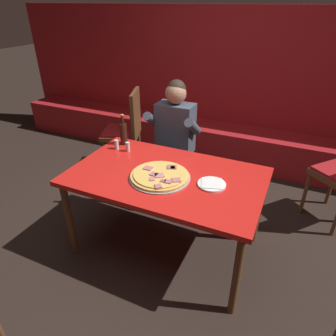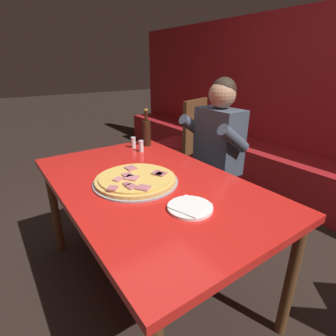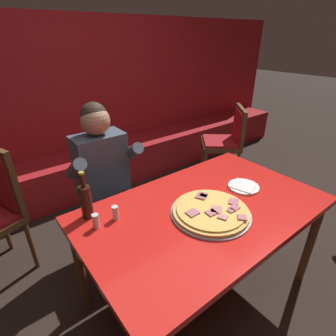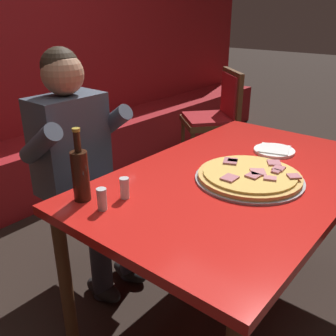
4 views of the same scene
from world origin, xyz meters
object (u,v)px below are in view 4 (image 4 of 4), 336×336
object	(u,v)px
shaker_oregano	(102,200)
dining_chair_near_left	(217,114)
pizza	(250,176)
plate_white_paper	(274,150)
diner_seated_blue_shirt	(82,161)
main_dining_table	(237,189)
shaker_parmesan	(125,189)
beer_bottle	(80,174)

from	to	relation	value
shaker_oregano	dining_chair_near_left	xyz separation A→B (m)	(2.00, 0.77, -0.21)
pizza	shaker_oregano	distance (m)	0.65
plate_white_paper	diner_seated_blue_shirt	bearing A→B (deg)	130.82
plate_white_paper	pizza	bearing A→B (deg)	-170.49
main_dining_table	shaker_parmesan	size ratio (longest dim) A/B	17.60
plate_white_paper	beer_bottle	size ratio (longest dim) A/B	0.72
pizza	shaker_parmesan	xyz separation A→B (m)	(-0.46, 0.30, 0.02)
main_dining_table	plate_white_paper	size ratio (longest dim) A/B	7.21
dining_chair_near_left	diner_seated_blue_shirt	bearing A→B (deg)	-171.93
beer_bottle	diner_seated_blue_shirt	distance (m)	0.54
main_dining_table	diner_seated_blue_shirt	size ratio (longest dim) A/B	1.19
main_dining_table	shaker_parmesan	bearing A→B (deg)	154.44
diner_seated_blue_shirt	plate_white_paper	bearing A→B (deg)	-49.18
main_dining_table	diner_seated_blue_shirt	xyz separation A→B (m)	(-0.29, 0.76, 0.03)
main_dining_table	beer_bottle	size ratio (longest dim) A/B	5.18
shaker_parmesan	diner_seated_blue_shirt	world-z (taller)	diner_seated_blue_shirt
diner_seated_blue_shirt	dining_chair_near_left	distance (m)	1.70
plate_white_paper	shaker_parmesan	xyz separation A→B (m)	(-0.86, 0.23, 0.03)
shaker_parmesan	dining_chair_near_left	world-z (taller)	dining_chair_near_left
pizza	plate_white_paper	bearing A→B (deg)	9.51
shaker_oregano	shaker_parmesan	xyz separation A→B (m)	(0.12, 0.00, 0.00)
main_dining_table	beer_bottle	bearing A→B (deg)	149.68
main_dining_table	plate_white_paper	world-z (taller)	plate_white_paper
plate_white_paper	dining_chair_near_left	xyz separation A→B (m)	(1.02, 1.00, -0.18)
beer_bottle	main_dining_table	bearing A→B (deg)	-30.32
shaker_oregano	shaker_parmesan	distance (m)	0.12
beer_bottle	dining_chair_near_left	world-z (taller)	beer_bottle
main_dining_table	diner_seated_blue_shirt	world-z (taller)	diner_seated_blue_shirt
plate_white_paper	shaker_oregano	distance (m)	1.00
diner_seated_blue_shirt	main_dining_table	bearing A→B (deg)	-69.36
shaker_parmesan	plate_white_paper	bearing A→B (deg)	-15.21
main_dining_table	pizza	world-z (taller)	pizza
beer_bottle	shaker_parmesan	world-z (taller)	beer_bottle
main_dining_table	beer_bottle	world-z (taller)	beer_bottle
main_dining_table	shaker_oregano	xyz separation A→B (m)	(-0.61, 0.23, 0.11)
beer_bottle	shaker_parmesan	size ratio (longest dim) A/B	3.40
plate_white_paper	shaker_parmesan	size ratio (longest dim) A/B	2.44
shaker_oregano	dining_chair_near_left	distance (m)	2.15
diner_seated_blue_shirt	dining_chair_near_left	size ratio (longest dim) A/B	1.34
main_dining_table	dining_chair_near_left	bearing A→B (deg)	35.63
plate_white_paper	beer_bottle	distance (m)	1.04
plate_white_paper	diner_seated_blue_shirt	world-z (taller)	diner_seated_blue_shirt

